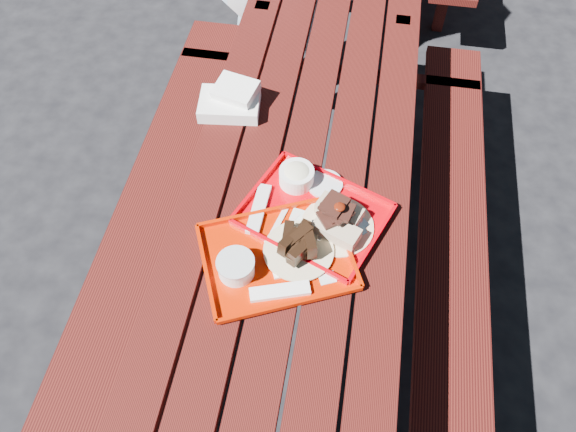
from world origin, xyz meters
name	(u,v)px	position (x,y,z in m)	size (l,w,h in m)	color
ground	(294,295)	(0.00, 0.00, 0.00)	(60.00, 60.00, 0.00)	black
picnic_table_near	(295,223)	(0.00, 0.00, 0.56)	(1.41, 2.40, 0.75)	#48130E
near_tray	(317,206)	(0.08, -0.07, 0.78)	(0.52, 0.46, 0.13)	#C90009
far_tray	(275,258)	(-0.02, -0.27, 0.77)	(0.53, 0.48, 0.07)	red
white_cloth	(231,100)	(-0.29, 0.34, 0.79)	(0.23, 0.19, 0.09)	white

